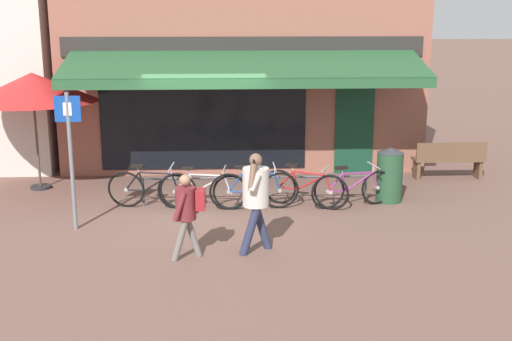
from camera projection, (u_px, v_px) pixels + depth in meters
ground_plane at (205, 207)px, 12.59m from camera, size 160.00×160.00×0.00m
shop_front at (242, 60)px, 15.93m from camera, size 8.57×4.80×5.10m
bike_rack_rail at (255, 181)px, 12.62m from camera, size 4.50×0.04×0.57m
bicycle_black at (152, 189)px, 12.39m from camera, size 1.76×0.55×0.89m
bicycle_silver at (202, 190)px, 12.34m from camera, size 1.77×0.52×0.83m
bicycle_blue at (254, 190)px, 12.31m from camera, size 1.74×0.52×0.89m
bicycle_red at (305, 188)px, 12.50m from camera, size 1.61×0.84×0.84m
bicycle_purple at (353, 188)px, 12.50m from camera, size 1.72×0.58×0.84m
pedestrian_adult at (256, 193)px, 10.00m from camera, size 0.56×0.73×1.62m
pedestrian_child at (188, 207)px, 9.75m from camera, size 0.54×0.50×1.35m
litter_bin at (390, 174)px, 12.83m from camera, size 0.53×0.53×1.10m
parking_sign at (70, 147)px, 10.93m from camera, size 0.44×0.07×2.41m
cafe_parasol at (32, 87)px, 13.36m from camera, size 2.70×2.70×2.50m
park_bench at (449, 159)px, 14.57m from camera, size 1.60×0.45×0.87m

